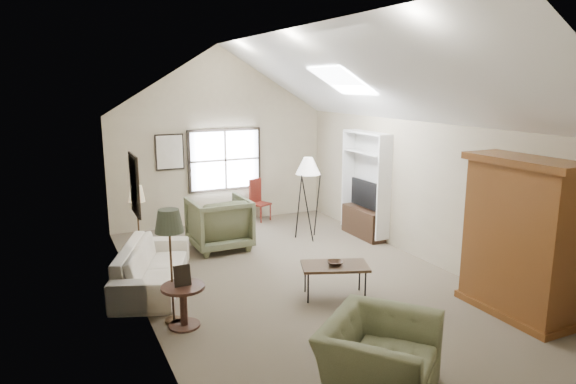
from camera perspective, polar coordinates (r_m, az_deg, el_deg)
name	(u,v)px	position (r m, az deg, el deg)	size (l,w,h in m)	color
room_shell	(299,80)	(7.95, 1.26, 12.29)	(5.01, 8.01, 4.00)	brown
window	(225,160)	(11.78, -7.00, 3.56)	(1.72, 0.08, 1.42)	black
skylight	(342,80)	(9.37, 6.03, 12.27)	(0.80, 1.20, 0.52)	white
wall_art	(154,167)	(9.32, -14.68, 2.73)	(1.97, 3.71, 0.88)	black
armoire	(520,238)	(7.71, 24.36, -4.68)	(0.60, 1.50, 2.20)	brown
tv_alcove	(365,183)	(10.71, 8.60, 1.03)	(0.32, 1.30, 2.10)	white
media_console	(363,222)	(10.89, 8.37, -3.37)	(0.34, 1.18, 0.60)	#382316
tv_panel	(364,194)	(10.75, 8.47, -0.18)	(0.05, 0.90, 0.55)	black
sofa	(153,265)	(8.49, -14.81, -7.90)	(2.29, 0.90, 0.67)	silver
armchair_near	(379,359)	(5.62, 10.07, -17.78)	(1.22, 1.07, 0.80)	#696D4C
armchair_far	(219,223)	(10.05, -7.66, -3.45)	(1.08, 1.11, 1.01)	#5E6748
coffee_table	(335,281)	(7.87, 5.20, -9.79)	(0.99, 0.55, 0.51)	#372216
bowl	(335,263)	(7.77, 5.24, -7.86)	(0.24, 0.24, 0.06)	#322214
side_table	(184,306)	(7.07, -11.52, -12.32)	(0.57, 0.57, 0.57)	#3D2119
side_chair	(261,200)	(11.98, -3.06, -0.90)	(0.38, 0.38, 0.98)	maroon
tripod_lamp	(308,198)	(10.49, 2.22, -0.65)	(0.50, 0.50, 1.73)	white
dark_lamp	(171,266)	(7.04, -12.85, -7.98)	(0.38, 0.38, 1.60)	#282D20
tan_lamp	(138,224)	(9.51, -16.30, -3.40)	(0.29, 0.29, 1.44)	tan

